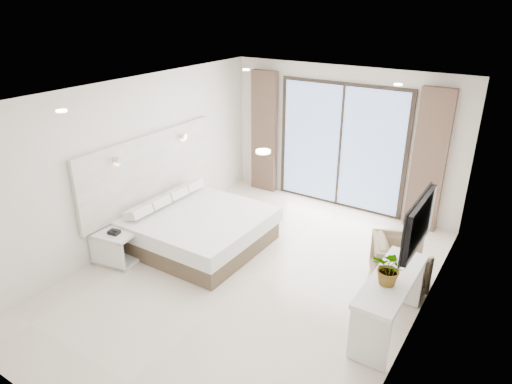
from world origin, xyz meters
TOP-DOWN VIEW (x-y plane):
  - ground at (0.00, 0.00)m, footprint 6.20×6.20m
  - room_shell at (-0.20, 0.78)m, footprint 4.62×6.22m
  - bed at (-1.28, 0.31)m, footprint 2.06×1.96m
  - nightstand at (-1.97, -0.80)m, footprint 0.64×0.56m
  - phone at (-1.95, -0.84)m, footprint 0.18×0.16m
  - console_desk at (2.04, -0.09)m, footprint 0.47×1.51m
  - plant at (2.04, -0.23)m, footprint 0.43×0.47m
  - armchair at (1.85, 1.01)m, footprint 0.93×0.96m

SIDE VIEW (x-z plane):
  - ground at x=0.00m, z-range 0.00..0.00m
  - nightstand at x=-1.97m, z-range 0.00..0.52m
  - bed at x=-1.28m, z-range -0.05..0.66m
  - armchair at x=1.85m, z-range 0.00..0.76m
  - phone at x=-1.95m, z-range 0.53..0.58m
  - console_desk at x=2.04m, z-range 0.17..0.94m
  - plant at x=2.04m, z-range 0.77..1.10m
  - room_shell at x=-0.20m, z-range 0.22..2.94m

